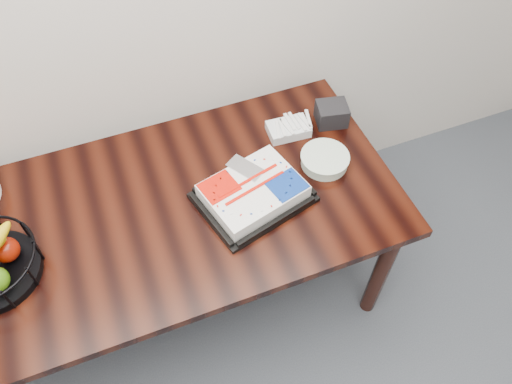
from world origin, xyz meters
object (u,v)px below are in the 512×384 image
object	(u,v)px
napkin_box	(332,114)
plate_stack	(325,160)
table	(166,223)
cake_tray	(253,193)

from	to	relation	value
napkin_box	plate_stack	bearing A→B (deg)	-122.55
table	napkin_box	bearing A→B (deg)	13.41
table	napkin_box	world-z (taller)	napkin_box
table	cake_tray	xyz separation A→B (m)	(0.34, -0.07, 0.12)
table	plate_stack	bearing A→B (deg)	-1.31
table	plate_stack	xyz separation A→B (m)	(0.67, -0.02, 0.11)
cake_tray	table	bearing A→B (deg)	167.74
table	plate_stack	world-z (taller)	plate_stack
plate_stack	napkin_box	xyz separation A→B (m)	(0.13, 0.21, 0.02)
table	cake_tray	bearing A→B (deg)	-12.26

